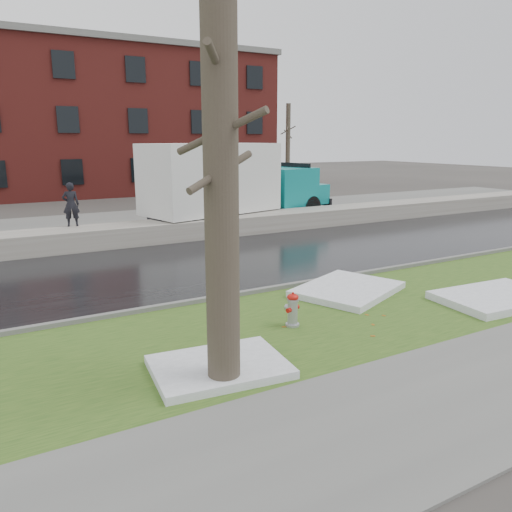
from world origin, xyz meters
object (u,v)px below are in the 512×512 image
worker (71,204)px  fire_hydrant (293,308)px  box_truck (232,183)px  tree (221,176)px

worker → fire_hydrant: bearing=112.2°
fire_hydrant → worker: worker is taller
fire_hydrant → worker: (-2.52, 10.67, 1.11)m
box_truck → fire_hydrant: bearing=-125.0°
box_truck → tree: bearing=-131.3°
tree → box_truck: size_ratio=0.58×
box_truck → worker: box_truck is taller
fire_hydrant → worker: bearing=83.7°
tree → box_truck: (6.72, 13.11, -1.37)m
tree → worker: 12.33m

